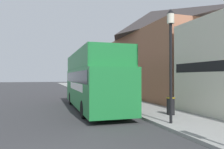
{
  "coord_description": "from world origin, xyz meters",
  "views": [
    {
      "loc": [
        0.16,
        -5.05,
        2.26
      ],
      "look_at": [
        4.59,
        8.65,
        2.41
      ],
      "focal_mm": 35.0,
      "sensor_mm": 36.0,
      "label": 1
    }
  ],
  "objects_px": {
    "tour_bus": "(93,84)",
    "lamp_post_nearest": "(171,45)",
    "lamp_post_third": "(91,68)",
    "lamp_post_second": "(113,65)",
    "litter_bin": "(171,105)",
    "parked_car_ahead_of_bus": "(81,91)"
  },
  "relations": [
    {
      "from": "lamp_post_third",
      "to": "lamp_post_second",
      "type": "bearing_deg",
      "value": -90.21
    },
    {
      "from": "tour_bus",
      "to": "litter_bin",
      "type": "xyz_separation_m",
      "value": [
        3.48,
        -4.27,
        -1.1
      ]
    },
    {
      "from": "tour_bus",
      "to": "lamp_post_nearest",
      "type": "relative_size",
      "value": 1.99
    },
    {
      "from": "parked_car_ahead_of_bus",
      "to": "lamp_post_second",
      "type": "distance_m",
      "value": 6.27
    },
    {
      "from": "tour_bus",
      "to": "parked_car_ahead_of_bus",
      "type": "height_order",
      "value": "tour_bus"
    },
    {
      "from": "lamp_post_nearest",
      "to": "lamp_post_third",
      "type": "xyz_separation_m",
      "value": [
        0.13,
        17.41,
        -0.35
      ]
    },
    {
      "from": "tour_bus",
      "to": "lamp_post_third",
      "type": "xyz_separation_m",
      "value": [
        2.36,
        11.19,
        1.58
      ]
    },
    {
      "from": "lamp_post_second",
      "to": "lamp_post_third",
      "type": "bearing_deg",
      "value": 89.79
    },
    {
      "from": "lamp_post_third",
      "to": "parked_car_ahead_of_bus",
      "type": "bearing_deg",
      "value": -119.46
    },
    {
      "from": "lamp_post_third",
      "to": "litter_bin",
      "type": "relative_size",
      "value": 4.71
    },
    {
      "from": "parked_car_ahead_of_bus",
      "to": "lamp_post_nearest",
      "type": "xyz_separation_m",
      "value": [
        1.71,
        -14.16,
        2.96
      ]
    },
    {
      "from": "parked_car_ahead_of_bus",
      "to": "lamp_post_nearest",
      "type": "height_order",
      "value": "lamp_post_nearest"
    },
    {
      "from": "tour_bus",
      "to": "lamp_post_second",
      "type": "xyz_separation_m",
      "value": [
        2.33,
        2.49,
        1.48
      ]
    },
    {
      "from": "parked_car_ahead_of_bus",
      "to": "lamp_post_third",
      "type": "height_order",
      "value": "lamp_post_third"
    },
    {
      "from": "lamp_post_second",
      "to": "lamp_post_third",
      "type": "xyz_separation_m",
      "value": [
        0.03,
        8.7,
        0.11
      ]
    },
    {
      "from": "lamp_post_second",
      "to": "litter_bin",
      "type": "distance_m",
      "value": 7.33
    },
    {
      "from": "lamp_post_third",
      "to": "litter_bin",
      "type": "xyz_separation_m",
      "value": [
        1.13,
        -15.46,
        -2.69
      ]
    },
    {
      "from": "lamp_post_nearest",
      "to": "tour_bus",
      "type": "bearing_deg",
      "value": 109.75
    },
    {
      "from": "lamp_post_third",
      "to": "litter_bin",
      "type": "height_order",
      "value": "lamp_post_third"
    },
    {
      "from": "litter_bin",
      "to": "tour_bus",
      "type": "bearing_deg",
      "value": 129.19
    },
    {
      "from": "lamp_post_nearest",
      "to": "litter_bin",
      "type": "bearing_deg",
      "value": 57.24
    },
    {
      "from": "tour_bus",
      "to": "lamp_post_second",
      "type": "relative_size",
      "value": 2.33
    }
  ]
}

